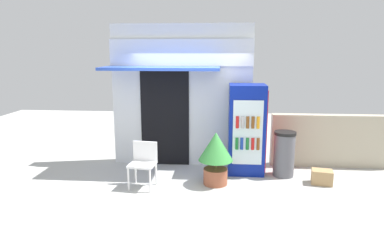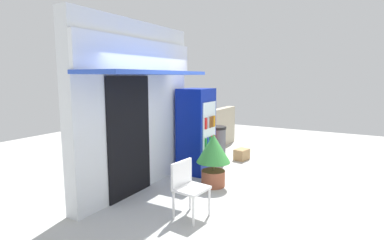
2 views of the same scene
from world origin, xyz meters
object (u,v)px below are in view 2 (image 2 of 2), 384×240
Objects in this scene: drink_cooler at (197,131)px; potted_plant_near_shop at (213,155)px; plastic_chair at (187,184)px; cardboard_box at (242,154)px; trash_bin at (217,145)px.

drink_cooler is 1.00m from potted_plant_near_shop.
potted_plant_near_shop is (1.36, 0.21, 0.12)m from plastic_chair.
cardboard_box is at bearing -21.01° from drink_cooler.
potted_plant_near_shop is at bearing -157.93° from trash_bin.
plastic_chair is 2.86m from trash_bin.
drink_cooler is at bearing 24.92° from plastic_chair.
drink_cooler is at bearing 168.88° from trash_bin.
drink_cooler is 0.90m from trash_bin.
drink_cooler is 2.00× the size of trash_bin.
potted_plant_near_shop reaches higher than plastic_chair.
potted_plant_near_shop is at bearing 8.81° from plastic_chair.
plastic_chair is 0.91× the size of trash_bin.
trash_bin is at bearing 15.74° from plastic_chair.
potted_plant_near_shop is at bearing -175.39° from cardboard_box.
plastic_chair reaches higher than cardboard_box.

